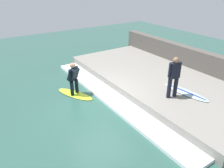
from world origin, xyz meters
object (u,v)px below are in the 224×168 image
surfer_waiting_near (174,75)px  surfboard_waiting_near (185,92)px  surfer_riding (74,77)px  surfboard_riding (75,94)px

surfer_waiting_near → surfboard_waiting_near: size_ratio=0.79×
surfer_riding → surfer_waiting_near: size_ratio=0.88×
surfer_waiting_near → surfboard_riding: bearing=133.3°
surfboard_riding → surfer_waiting_near: bearing=-46.7°
surfboard_riding → surfer_waiting_near: (2.83, -3.00, 1.33)m
surfer_waiting_near → surfboard_waiting_near: 1.16m
surfer_waiting_near → surfboard_waiting_near: surfer_waiting_near is taller
surfer_waiting_near → surfer_riding: bearing=133.3°
surfer_riding → surfboard_waiting_near: bearing=-41.0°
surfboard_riding → surfboard_waiting_near: 4.75m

